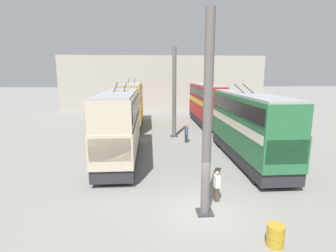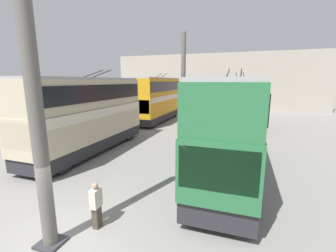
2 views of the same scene
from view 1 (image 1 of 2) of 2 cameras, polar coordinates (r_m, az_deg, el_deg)
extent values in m
plane|color=gray|center=(13.00, 7.81, -17.89)|extent=(240.00, 240.00, 0.00)
cube|color=#A8A093|center=(46.46, -1.02, 9.33)|extent=(0.50, 36.00, 9.43)
cylinder|color=#605B56|center=(11.34, 8.59, 1.74)|extent=(0.41, 0.41, 8.91)
cube|color=#333338|center=(12.82, 7.99, -18.12)|extent=(0.73, 0.73, 0.08)
cylinder|color=#605B56|center=(26.23, 1.37, 7.24)|extent=(0.41, 0.41, 8.91)
cube|color=#333338|center=(26.91, 1.32, -2.19)|extent=(0.73, 0.73, 0.08)
cylinder|color=black|center=(17.20, 24.95, -9.49)|extent=(1.04, 0.30, 1.04)
cylinder|color=black|center=(16.31, 18.38, -10.12)|extent=(1.04, 0.30, 1.04)
cylinder|color=black|center=(24.25, 15.77, -2.96)|extent=(1.04, 0.30, 1.04)
cylinder|color=black|center=(23.63, 10.96, -3.11)|extent=(1.04, 0.30, 1.04)
cube|color=#28282D|center=(20.28, 16.73, -5.33)|extent=(10.88, 2.45, 0.78)
cube|color=#286B3D|center=(19.93, 16.97, -1.39)|extent=(11.11, 2.50, 2.07)
cube|color=silver|center=(19.78, 17.09, 0.76)|extent=(10.77, 2.54, 0.55)
cube|color=#286B3D|center=(19.62, 17.28, 3.93)|extent=(11.00, 2.43, 1.66)
cube|color=black|center=(19.61, 17.29, 4.17)|extent=(10.66, 2.51, 0.91)
cube|color=#9E9EA3|center=(19.53, 17.43, 6.55)|extent=(10.88, 2.25, 0.14)
cube|color=black|center=(15.05, 24.45, -5.16)|extent=(0.12, 2.30, 1.33)
cylinder|color=#282828|center=(20.93, 17.01, 7.84)|extent=(2.35, 0.07, 0.65)
cylinder|color=#282828|center=(20.69, 15.18, 7.91)|extent=(2.35, 0.07, 0.65)
cylinder|color=black|center=(38.05, 8.39, 2.42)|extent=(1.04, 0.30, 1.04)
cylinder|color=black|center=(37.65, 5.26, 2.40)|extent=(1.04, 0.30, 1.04)
cylinder|color=black|center=(30.35, 11.63, 0.06)|extent=(1.04, 0.30, 1.04)
cylinder|color=black|center=(29.85, 7.74, 0.00)|extent=(1.04, 0.30, 1.04)
cube|color=#28282D|center=(33.82, 8.15, 1.59)|extent=(10.84, 2.45, 0.78)
cube|color=red|center=(33.60, 8.22, 4.12)|extent=(11.06, 2.50, 2.22)
cube|color=yellow|center=(33.51, 8.26, 5.53)|extent=(10.73, 2.54, 0.55)
cube|color=red|center=(33.42, 8.31, 7.38)|extent=(10.95, 2.43, 1.62)
cube|color=black|center=(33.42, 8.32, 7.52)|extent=(10.62, 2.51, 0.89)
cube|color=#9E9EA3|center=(33.37, 8.35, 8.89)|extent=(10.84, 2.25, 0.14)
cube|color=black|center=(38.90, 6.53, 5.46)|extent=(0.12, 2.30, 1.42)
cylinder|color=#282828|center=(32.09, 9.52, 9.41)|extent=(2.35, 0.07, 0.65)
cylinder|color=#282828|center=(31.94, 8.28, 9.43)|extent=(2.35, 0.07, 0.65)
cylinder|color=black|center=(16.27, -7.86, -9.77)|extent=(0.99, 0.30, 0.99)
cylinder|color=black|center=(16.55, -15.24, -9.70)|extent=(0.99, 0.30, 0.99)
cylinder|color=black|center=(23.20, -6.72, -3.30)|extent=(0.99, 0.30, 0.99)
cylinder|color=black|center=(23.40, -11.87, -3.35)|extent=(0.99, 0.30, 0.99)
cube|color=#28282D|center=(19.84, -10.22, -5.45)|extent=(10.07, 2.45, 0.77)
cube|color=beige|center=(19.49, -10.37, -1.48)|extent=(10.28, 2.50, 2.04)
cube|color=silver|center=(19.34, -10.44, 0.67)|extent=(9.97, 2.54, 0.55)
cube|color=beige|center=(19.16, -10.57, 4.16)|extent=(10.17, 2.43, 1.82)
cube|color=black|center=(19.15, -10.58, 4.43)|extent=(9.87, 2.51, 1.00)
cube|color=#9E9EA3|center=(19.07, -10.68, 7.09)|extent=(10.07, 2.25, 0.14)
cube|color=black|center=(14.56, -12.53, -5.11)|extent=(0.12, 2.30, 1.30)
cylinder|color=#282828|center=(20.28, -9.31, 8.40)|extent=(2.35, 0.07, 0.65)
cylinder|color=#282828|center=(20.36, -11.30, 8.34)|extent=(2.35, 0.07, 0.65)
cylinder|color=black|center=(28.51, -6.23, -0.60)|extent=(0.94, 0.30, 0.94)
cylinder|color=black|center=(28.67, -10.43, -0.66)|extent=(0.94, 0.30, 0.94)
cylinder|color=black|center=(35.74, -5.81, 1.83)|extent=(0.94, 0.30, 0.94)
cylinder|color=black|center=(35.86, -9.17, 1.77)|extent=(0.94, 0.30, 0.94)
cube|color=#28282D|center=(32.24, -7.86, 1.05)|extent=(10.15, 2.45, 0.76)
cube|color=gold|center=(32.02, -7.93, 3.59)|extent=(10.35, 2.50, 2.13)
cube|color=silver|center=(31.92, -7.97, 5.00)|extent=(10.04, 2.54, 0.55)
cube|color=gold|center=(31.81, -8.03, 7.21)|extent=(10.25, 2.43, 1.92)
cube|color=black|center=(31.80, -8.04, 7.38)|extent=(9.94, 2.51, 1.05)
cube|color=#9E9EA3|center=(31.76, -8.08, 9.06)|extent=(10.15, 2.25, 0.14)
cube|color=black|center=(26.93, -8.65, 2.59)|extent=(0.12, 2.30, 1.36)
cylinder|color=#282828|center=(33.01, -7.33, 9.78)|extent=(2.35, 0.07, 0.65)
cylinder|color=#282828|center=(33.06, -8.56, 9.75)|extent=(2.35, 0.07, 0.65)
cube|color=#473D33|center=(13.83, 10.50, -14.36)|extent=(0.31, 0.22, 0.74)
cube|color=beige|center=(13.55, 10.60, -11.73)|extent=(0.43, 0.26, 0.64)
sphere|color=#A37A5B|center=(13.39, 10.67, -10.05)|extent=(0.21, 0.21, 0.21)
cube|color=#2D2D33|center=(24.52, 4.01, -2.71)|extent=(0.33, 0.25, 0.78)
cube|color=#3D5684|center=(24.35, 4.03, -1.04)|extent=(0.46, 0.31, 0.68)
sphere|color=#A37A5B|center=(24.26, 4.05, 0.00)|extent=(0.22, 0.22, 0.22)
cylinder|color=#B28E23|center=(11.27, 22.35, -21.20)|extent=(0.64, 0.64, 0.84)
cylinder|color=#B28E23|center=(11.27, 22.35, -21.20)|extent=(0.67, 0.67, 0.04)
camera|label=2|loc=(10.15, 45.57, -0.48)|focal=24.00mm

